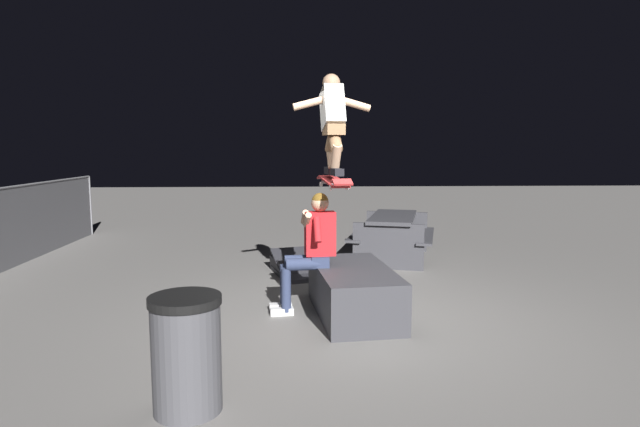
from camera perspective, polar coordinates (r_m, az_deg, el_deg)
The scene contains 8 objects.
ground_plane at distance 5.86m, azimuth 3.80°, elevation -11.52°, with size 40.00×40.00×0.00m, color slate.
ledge_box_main at distance 5.97m, azimuth 3.69°, elevation -8.47°, with size 1.64×0.81×0.54m, color #38383D.
person_sitting_on_ledge at distance 5.96m, azimuth -1.05°, elevation -3.49°, with size 0.60×0.77×1.37m.
skateboard at distance 5.83m, azimuth 1.49°, elevation 3.51°, with size 1.04×0.34×0.13m.
skater_airborne at distance 5.89m, azimuth 1.40°, elevation 10.23°, with size 0.63×0.89×1.12m.
kicker_ramp at distance 7.85m, azimuth -1.70°, elevation -6.14°, with size 1.22×1.08×0.43m.
picnic_table_back at distance 8.91m, azimuth 7.94°, elevation -1.80°, with size 2.00×1.75×0.75m.
trash_bin at distance 3.96m, azimuth -14.36°, elevation -14.56°, with size 0.51×0.51×0.85m.
Camera 1 is at (-5.51, 0.64, 1.87)m, focal length 29.33 mm.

